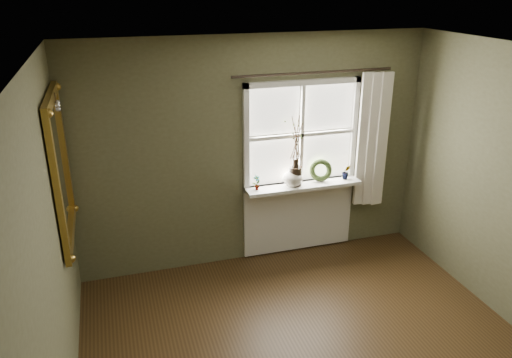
{
  "coord_description": "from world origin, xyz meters",
  "views": [
    {
      "loc": [
        -1.52,
        -2.79,
        3.11
      ],
      "look_at": [
        -0.19,
        1.55,
        1.29
      ],
      "focal_mm": 35.0,
      "sensor_mm": 36.0,
      "label": 1
    }
  ],
  "objects": [
    {
      "name": "wreath",
      "position": [
        0.78,
        2.16,
        1.02
      ],
      "size": [
        0.29,
        0.18,
        0.27
      ],
      "primitive_type": "torus",
      "rotation": [
        1.36,
        0.0,
        -0.26
      ],
      "color": "#35471F",
      "rests_on": "window_sill"
    },
    {
      "name": "dark_jug",
      "position": [
        0.45,
        2.12,
        1.03
      ],
      "size": [
        0.19,
        0.19,
        0.22
      ],
      "primitive_type": "cylinder",
      "rotation": [
        0.0,
        0.0,
        0.35
      ],
      "color": "black",
      "rests_on": "window_sill"
    },
    {
      "name": "wall_left",
      "position": [
        -2.05,
        0.0,
        1.3
      ],
      "size": [
        0.1,
        4.5,
        2.6
      ],
      "primitive_type": "cube",
      "color": "brown",
      "rests_on": "ground"
    },
    {
      "name": "curtain_rod",
      "position": [
        0.65,
        2.17,
        2.18
      ],
      "size": [
        1.84,
        0.03,
        0.03
      ],
      "primitive_type": "cylinder",
      "rotation": [
        0.0,
        1.57,
        0.0
      ],
      "color": "black",
      "rests_on": "wall_back"
    },
    {
      "name": "curtain",
      "position": [
        1.39,
        2.13,
        1.37
      ],
      "size": [
        0.36,
        0.12,
        1.59
      ],
      "primitive_type": "cube",
      "color": "beige",
      "rests_on": "wall_back"
    },
    {
      "name": "cream_vase",
      "position": [
        0.42,
        2.12,
        1.04
      ],
      "size": [
        0.24,
        0.24,
        0.24
      ],
      "primitive_type": "imported",
      "rotation": [
        0.0,
        0.0,
        0.08
      ],
      "color": "beige",
      "rests_on": "window_sill"
    },
    {
      "name": "potted_plant_left",
      "position": [
        -0.01,
        2.12,
        1.01
      ],
      "size": [
        0.11,
        0.09,
        0.17
      ],
      "primitive_type": "imported",
      "rotation": [
        0.0,
        0.0,
        0.41
      ],
      "color": "#35471F",
      "rests_on": "window_sill"
    },
    {
      "name": "wall_back",
      "position": [
        0.0,
        2.3,
        1.3
      ],
      "size": [
        4.0,
        0.1,
        2.6
      ],
      "primitive_type": "cube",
      "color": "brown",
      "rests_on": "ground"
    },
    {
      "name": "window_frame",
      "position": [
        0.55,
        2.23,
        1.48
      ],
      "size": [
        1.36,
        0.06,
        1.24
      ],
      "color": "silver",
      "rests_on": "wall_back"
    },
    {
      "name": "window_sill",
      "position": [
        0.55,
        2.12,
        0.9
      ],
      "size": [
        1.36,
        0.26,
        0.04
      ],
      "primitive_type": "cube",
      "color": "silver",
      "rests_on": "wall_back"
    },
    {
      "name": "ceiling",
      "position": [
        0.0,
        0.0,
        2.6
      ],
      "size": [
        4.5,
        4.5,
        0.0
      ],
      "primitive_type": "plane",
      "color": "silver",
      "rests_on": "ground"
    },
    {
      "name": "gilt_mirror",
      "position": [
        -1.96,
        1.62,
        1.57
      ],
      "size": [
        0.1,
        1.12,
        1.34
      ],
      "color": "white",
      "rests_on": "wall_left"
    },
    {
      "name": "window_apron",
      "position": [
        0.55,
        2.23,
        0.46
      ],
      "size": [
        1.36,
        0.04,
        0.88
      ],
      "primitive_type": "cube",
      "color": "silver",
      "rests_on": "ground"
    },
    {
      "name": "potted_plant_right",
      "position": [
        1.09,
        2.12,
        1.01
      ],
      "size": [
        0.11,
        0.1,
        0.18
      ],
      "primitive_type": "imported",
      "rotation": [
        0.0,
        0.0,
        -0.24
      ],
      "color": "#35471F",
      "rests_on": "window_sill"
    }
  ]
}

